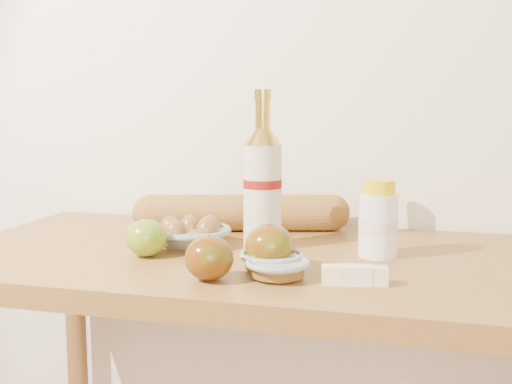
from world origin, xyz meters
TOP-DOWN VIEW (x-y plane):
  - back_wall at (0.00, 1.51)m, footprint 3.50×0.02m
  - table at (0.00, 1.18)m, footprint 1.20×0.60m
  - bourbon_bottle at (-0.01, 1.22)m, footprint 0.10×0.10m
  - cream_bottle at (0.21, 1.21)m, footprint 0.08×0.08m
  - egg_bowl at (-0.15, 1.21)m, footprint 0.21×0.21m
  - baguette at (-0.09, 1.37)m, footprint 0.48×0.20m
  - apple_yellowgreen at (-0.19, 1.10)m, footprint 0.08×0.08m
  - apple_redgreen_front at (-0.03, 0.98)m, footprint 0.10×0.10m
  - apple_redgreen_right at (0.04, 1.08)m, footprint 0.10×0.10m
  - sugar_bowl at (0.07, 1.02)m, footprint 0.12×0.12m
  - syrup_bowl at (0.05, 1.06)m, footprint 0.12×0.12m
  - butter_stick at (0.19, 1.02)m, footprint 0.11×0.05m

SIDE VIEW (x-z plane):
  - table at x=0.00m, z-range 0.33..1.23m
  - butter_stick at x=0.19m, z-range 0.90..0.93m
  - sugar_bowl at x=0.07m, z-range 0.90..0.93m
  - syrup_bowl at x=0.05m, z-range 0.90..0.93m
  - egg_bowl at x=-0.15m, z-range 0.89..0.95m
  - apple_yellowgreen at x=-0.19m, z-range 0.90..0.97m
  - apple_redgreen_front at x=-0.03m, z-range 0.90..0.97m
  - apple_redgreen_right at x=0.04m, z-range 0.90..0.98m
  - baguette at x=-0.09m, z-range 0.90..0.98m
  - cream_bottle at x=0.21m, z-range 0.89..1.04m
  - bourbon_bottle at x=-0.01m, z-range 0.87..1.18m
  - back_wall at x=0.00m, z-range 0.00..2.60m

